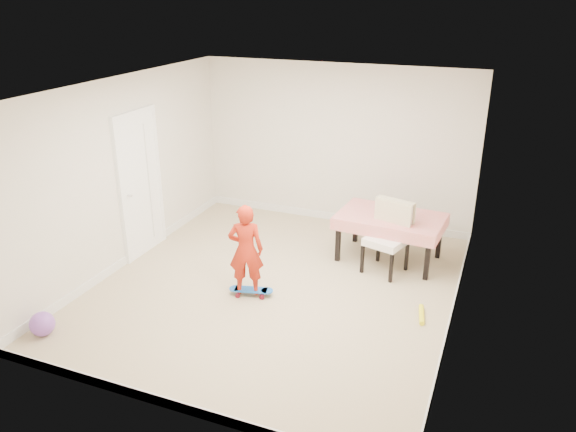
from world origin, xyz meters
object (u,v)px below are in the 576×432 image
at_px(skateboard, 251,292).
at_px(child, 246,253).
at_px(balloon, 42,324).
at_px(dining_table, 389,238).
at_px(dining_chair, 386,238).

distance_m(skateboard, child, 0.56).
bearing_deg(balloon, child, 43.40).
relative_size(dining_table, dining_chair, 1.46).
height_order(dining_chair, child, child).
height_order(skateboard, balloon, balloon).
xyz_separation_m(dining_chair, skateboard, (-1.43, -1.28, -0.46)).
bearing_deg(balloon, dining_chair, 42.40).
relative_size(skateboard, child, 0.47).
xyz_separation_m(dining_chair, child, (-1.48, -1.29, 0.10)).
relative_size(skateboard, balloon, 2.04).
xyz_separation_m(dining_table, dining_chair, (0.03, -0.40, 0.16)).
bearing_deg(dining_chair, child, -122.52).
distance_m(dining_table, dining_chair, 0.43).
bearing_deg(skateboard, balloon, -151.13).
bearing_deg(skateboard, child, -177.44).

